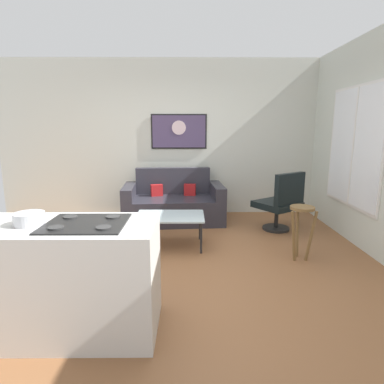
{
  "coord_description": "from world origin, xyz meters",
  "views": [
    {
      "loc": [
        0.31,
        -3.53,
        1.6
      ],
      "look_at": [
        0.35,
        0.9,
        0.7
      ],
      "focal_mm": 29.89,
      "sensor_mm": 36.0,
      "label": 1
    }
  ],
  "objects_px": {
    "coffee_table": "(170,218)",
    "wall_painting": "(179,131)",
    "armchair": "(281,202)",
    "bar_stool": "(302,220)",
    "couch": "(174,204)",
    "mixing_bowl": "(29,219)"
  },
  "relations": [
    {
      "from": "coffee_table",
      "to": "wall_painting",
      "type": "xyz_separation_m",
      "value": [
        0.07,
        1.76,
        1.13
      ]
    },
    {
      "from": "armchair",
      "to": "bar_stool",
      "type": "relative_size",
      "value": 1.39
    },
    {
      "from": "couch",
      "to": "coffee_table",
      "type": "height_order",
      "value": "couch"
    },
    {
      "from": "couch",
      "to": "wall_painting",
      "type": "bearing_deg",
      "value": 81.53
    },
    {
      "from": "couch",
      "to": "mixing_bowl",
      "type": "distance_m",
      "value": 3.25
    },
    {
      "from": "armchair",
      "to": "coffee_table",
      "type": "bearing_deg",
      "value": -159.05
    },
    {
      "from": "armchair",
      "to": "wall_painting",
      "type": "distance_m",
      "value": 2.23
    },
    {
      "from": "mixing_bowl",
      "to": "wall_painting",
      "type": "xyz_separation_m",
      "value": [
        1.01,
        3.6,
        0.6
      ]
    },
    {
      "from": "couch",
      "to": "wall_painting",
      "type": "relative_size",
      "value": 1.72
    },
    {
      "from": "armchair",
      "to": "bar_stool",
      "type": "height_order",
      "value": "armchair"
    },
    {
      "from": "couch",
      "to": "coffee_table",
      "type": "xyz_separation_m",
      "value": [
        0.01,
        -1.21,
        0.1
      ]
    },
    {
      "from": "couch",
      "to": "armchair",
      "type": "relative_size",
      "value": 1.86
    },
    {
      "from": "armchair",
      "to": "wall_painting",
      "type": "relative_size",
      "value": 0.92
    },
    {
      "from": "couch",
      "to": "bar_stool",
      "type": "bearing_deg",
      "value": -45.71
    },
    {
      "from": "couch",
      "to": "wall_painting",
      "type": "height_order",
      "value": "wall_painting"
    },
    {
      "from": "bar_stool",
      "to": "mixing_bowl",
      "type": "relative_size",
      "value": 2.97
    },
    {
      "from": "mixing_bowl",
      "to": "coffee_table",
      "type": "bearing_deg",
      "value": 63.04
    },
    {
      "from": "couch",
      "to": "bar_stool",
      "type": "distance_m",
      "value": 2.34
    },
    {
      "from": "coffee_table",
      "to": "couch",
      "type": "bearing_deg",
      "value": 90.5
    },
    {
      "from": "couch",
      "to": "bar_stool",
      "type": "relative_size",
      "value": 2.59
    },
    {
      "from": "armchair",
      "to": "mixing_bowl",
      "type": "height_order",
      "value": "mixing_bowl"
    },
    {
      "from": "bar_stool",
      "to": "wall_painting",
      "type": "distance_m",
      "value": 2.89
    }
  ]
}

